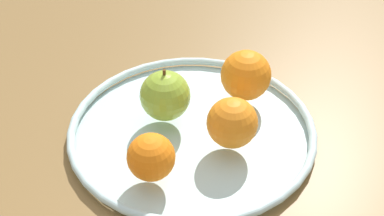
% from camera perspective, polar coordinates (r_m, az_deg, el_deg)
% --- Properties ---
extents(ground_plane, '(1.18, 1.18, 0.04)m').
position_cam_1_polar(ground_plane, '(0.77, 0.00, -3.96)').
color(ground_plane, brown).
extents(fruit_bowl, '(0.36, 0.36, 0.02)m').
position_cam_1_polar(fruit_bowl, '(0.75, 0.00, -2.32)').
color(fruit_bowl, silver).
rests_on(fruit_bowl, ground_plane).
extents(apple, '(0.07, 0.07, 0.08)m').
position_cam_1_polar(apple, '(0.73, -2.96, 1.38)').
color(apple, '#8EAE31').
rests_on(apple, fruit_bowl).
extents(orange_front_right, '(0.06, 0.06, 0.06)m').
position_cam_1_polar(orange_front_right, '(0.65, -4.52, -5.40)').
color(orange_front_right, orange).
rests_on(orange_front_right, fruit_bowl).
extents(orange_center, '(0.08, 0.08, 0.08)m').
position_cam_1_polar(orange_center, '(0.77, 5.94, 3.61)').
color(orange_center, orange).
rests_on(orange_center, fruit_bowl).
extents(orange_back_left, '(0.07, 0.07, 0.07)m').
position_cam_1_polar(orange_back_left, '(0.69, 4.45, -1.62)').
color(orange_back_left, orange).
rests_on(orange_back_left, fruit_bowl).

